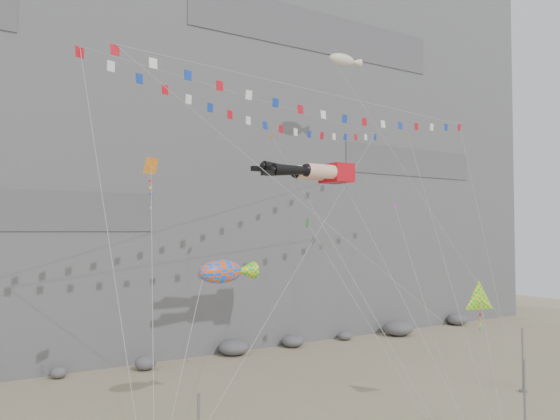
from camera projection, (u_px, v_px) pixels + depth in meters
name	position (u px, v px, depth m)	size (l,w,h in m)	color
ground	(366.00, 411.00, 31.82)	(120.00, 120.00, 0.00)	gray
cliff	(173.00, 100.00, 59.98)	(80.00, 28.00, 50.00)	slate
talus_boulders	(234.00, 348.00, 46.28)	(60.00, 3.00, 1.20)	slate
anchor_pole_center	(525.00, 402.00, 26.95)	(0.12, 0.12, 4.15)	gray
anchor_pole_right	(523.00, 360.00, 35.70)	(0.12, 0.12, 4.14)	gray
legs_kite	(313.00, 172.00, 36.78)	(7.16, 13.60, 19.09)	red
flag_banner_upper	(273.00, 104.00, 38.61)	(28.53, 18.65, 26.97)	red
flag_banner_lower	(334.00, 95.00, 36.77)	(30.55, 7.93, 23.32)	red
harlequin_kite	(151.00, 167.00, 28.43)	(3.28, 8.80, 16.11)	red
fish_windsock	(221.00, 272.00, 29.48)	(7.81, 7.01, 11.68)	#ED4F0C
delta_kite	(480.00, 300.00, 30.35)	(4.81, 4.80, 8.74)	yellow
blimp_windsock	(342.00, 61.00, 46.84)	(7.10, 15.66, 29.77)	beige
small_kite_a	(275.00, 141.00, 37.94)	(1.76, 15.29, 22.60)	#DD5F12
small_kite_b	(396.00, 210.00, 38.83)	(5.03, 10.19, 16.17)	purple
small_kite_c	(309.00, 226.00, 34.24)	(1.87, 10.33, 14.69)	green
small_kite_d	(410.00, 141.00, 44.19)	(8.04, 13.92, 23.80)	yellow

